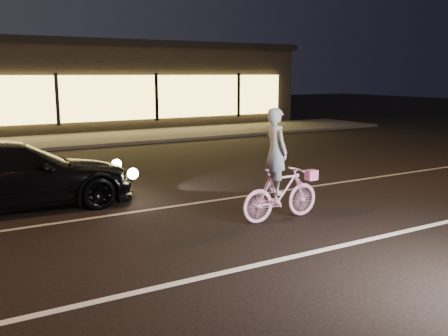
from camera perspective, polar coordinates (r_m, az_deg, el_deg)
ground at (r=8.78m, az=2.61°, el=-6.94°), size 90.00×90.00×0.00m
lane_stripe_near at (r=7.64m, az=8.79°, el=-9.79°), size 60.00×0.12×0.01m
lane_stripe_far at (r=10.45m, az=-3.34°, el=-4.04°), size 60.00×0.10×0.01m
sidewalk at (r=20.71m, az=-17.25°, el=3.01°), size 30.00×4.00×0.12m
storefront at (r=26.40m, az=-20.48°, el=8.93°), size 25.40×8.42×4.20m
cyclist at (r=9.16m, az=6.37°, el=-1.48°), size 1.65×0.57×2.07m
sedan at (r=10.72m, az=-22.86°, el=-0.81°), size 4.76×2.11×1.36m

